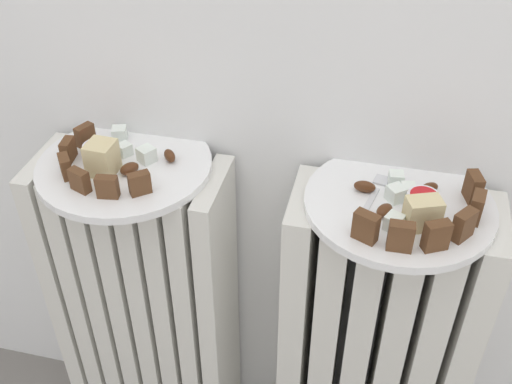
{
  "coord_description": "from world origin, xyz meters",
  "views": [
    {
      "loc": [
        0.16,
        -0.39,
        1.17
      ],
      "look_at": [
        0.0,
        0.28,
        0.64
      ],
      "focal_mm": 42.55,
      "sensor_mm": 36.0,
      "label": 1
    }
  ],
  "objects_px": {
    "plate_right": "(399,204)",
    "jam_bowl_left": "(98,150)",
    "plate_left": "(125,166)",
    "fork": "(375,192)",
    "jam_bowl_right": "(423,200)",
    "radiator_right": "(371,358)",
    "radiator_left": "(149,316)"
  },
  "relations": [
    {
      "from": "plate_right",
      "to": "jam_bowl_left",
      "type": "relative_size",
      "value": 5.85
    },
    {
      "from": "plate_left",
      "to": "fork",
      "type": "bearing_deg",
      "value": 1.75
    },
    {
      "from": "jam_bowl_left",
      "to": "jam_bowl_right",
      "type": "relative_size",
      "value": 1.0
    },
    {
      "from": "radiator_right",
      "to": "jam_bowl_right",
      "type": "distance_m",
      "value": 0.35
    },
    {
      "from": "jam_bowl_right",
      "to": "radiator_right",
      "type": "bearing_deg",
      "value": 170.72
    },
    {
      "from": "plate_left",
      "to": "fork",
      "type": "xyz_separation_m",
      "value": [
        0.37,
        0.01,
        0.01
      ]
    },
    {
      "from": "plate_left",
      "to": "radiator_right",
      "type": "bearing_deg",
      "value": -0.0
    },
    {
      "from": "radiator_right",
      "to": "radiator_left",
      "type": "bearing_deg",
      "value": 180.0
    },
    {
      "from": "radiator_right",
      "to": "jam_bowl_left",
      "type": "relative_size",
      "value": 14.62
    },
    {
      "from": "plate_left",
      "to": "jam_bowl_right",
      "type": "height_order",
      "value": "jam_bowl_right"
    },
    {
      "from": "radiator_right",
      "to": "fork",
      "type": "relative_size",
      "value": 6.55
    },
    {
      "from": "fork",
      "to": "plate_right",
      "type": "bearing_deg",
      "value": -18.41
    },
    {
      "from": "radiator_right",
      "to": "plate_left",
      "type": "xyz_separation_m",
      "value": [
        -0.4,
        0.0,
        0.33
      ]
    },
    {
      "from": "jam_bowl_left",
      "to": "radiator_left",
      "type": "bearing_deg",
      "value": -10.04
    },
    {
      "from": "radiator_left",
      "to": "plate_left",
      "type": "xyz_separation_m",
      "value": [
        -0.0,
        0.0,
        0.33
      ]
    },
    {
      "from": "radiator_left",
      "to": "fork",
      "type": "distance_m",
      "value": 0.5
    },
    {
      "from": "radiator_left",
      "to": "fork",
      "type": "relative_size",
      "value": 6.55
    },
    {
      "from": "radiator_right",
      "to": "plate_right",
      "type": "height_order",
      "value": "plate_right"
    },
    {
      "from": "radiator_right",
      "to": "jam_bowl_left",
      "type": "height_order",
      "value": "jam_bowl_left"
    },
    {
      "from": "radiator_right",
      "to": "plate_right",
      "type": "distance_m",
      "value": 0.33
    },
    {
      "from": "jam_bowl_left",
      "to": "radiator_right",
      "type": "bearing_deg",
      "value": -1.0
    },
    {
      "from": "plate_left",
      "to": "jam_bowl_right",
      "type": "xyz_separation_m",
      "value": [
        0.43,
        -0.0,
        0.02
      ]
    },
    {
      "from": "radiator_left",
      "to": "fork",
      "type": "xyz_separation_m",
      "value": [
        0.37,
        0.01,
        0.34
      ]
    },
    {
      "from": "jam_bowl_right",
      "to": "plate_left",
      "type": "bearing_deg",
      "value": 179.36
    },
    {
      "from": "plate_left",
      "to": "fork",
      "type": "height_order",
      "value": "fork"
    },
    {
      "from": "radiator_left",
      "to": "jam_bowl_right",
      "type": "height_order",
      "value": "jam_bowl_right"
    },
    {
      "from": "plate_right",
      "to": "radiator_right",
      "type": "bearing_deg",
      "value": -116.57
    },
    {
      "from": "plate_right",
      "to": "jam_bowl_right",
      "type": "relative_size",
      "value": 5.83
    },
    {
      "from": "plate_left",
      "to": "plate_right",
      "type": "distance_m",
      "value": 0.4
    },
    {
      "from": "fork",
      "to": "radiator_right",
      "type": "bearing_deg",
      "value": -18.41
    },
    {
      "from": "jam_bowl_left",
      "to": "fork",
      "type": "height_order",
      "value": "jam_bowl_left"
    },
    {
      "from": "plate_left",
      "to": "plate_right",
      "type": "relative_size",
      "value": 1.0
    }
  ]
}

